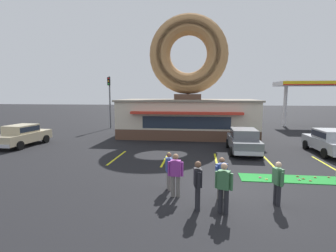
# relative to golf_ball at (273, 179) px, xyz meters

# --- Properties ---
(ground_plane) EXTENTS (160.00, 160.00, 0.00)m
(ground_plane) POSITION_rel_golf_ball_xyz_m (-2.13, -1.83, -0.05)
(ground_plane) COLOR black
(donut_shop_building) EXTENTS (12.30, 6.75, 10.96)m
(donut_shop_building) POSITION_rel_golf_ball_xyz_m (-4.53, 12.11, 3.69)
(donut_shop_building) COLOR brown
(donut_shop_building) RESTS_ON ground
(putting_mat) EXTENTS (4.45, 1.19, 0.03)m
(putting_mat) POSITION_rel_golf_ball_xyz_m (0.76, 0.19, -0.04)
(putting_mat) COLOR #1E842D
(putting_mat) RESTS_ON ground
(mini_donut_near_left) EXTENTS (0.13, 0.13, 0.04)m
(mini_donut_near_left) POSITION_rel_golf_ball_xyz_m (1.13, 0.03, -0.00)
(mini_donut_near_left) COLOR #D8667F
(mini_donut_near_left) RESTS_ON putting_mat
(mini_donut_near_right) EXTENTS (0.13, 0.13, 0.04)m
(mini_donut_near_right) POSITION_rel_golf_ball_xyz_m (1.36, 0.21, -0.00)
(mini_donut_near_right) COLOR brown
(mini_donut_near_right) RESTS_ON putting_mat
(mini_donut_mid_left) EXTENTS (0.13, 0.13, 0.04)m
(mini_donut_mid_left) POSITION_rel_golf_ball_xyz_m (1.98, 0.47, -0.00)
(mini_donut_mid_left) COLOR #A5724C
(mini_donut_mid_left) RESTS_ON putting_mat
(mini_donut_mid_centre) EXTENTS (0.13, 0.13, 0.04)m
(mini_donut_mid_centre) POSITION_rel_golf_ball_xyz_m (1.57, -0.04, -0.00)
(mini_donut_mid_centre) COLOR #A5724C
(mini_donut_mid_centre) RESTS_ON putting_mat
(mini_donut_mid_right) EXTENTS (0.13, 0.13, 0.04)m
(mini_donut_mid_right) POSITION_rel_golf_ball_xyz_m (-0.55, 0.14, -0.00)
(mini_donut_mid_right) COLOR #D8667F
(mini_donut_mid_right) RESTS_ON putting_mat
(mini_donut_far_left) EXTENTS (0.13, 0.13, 0.04)m
(mini_donut_far_left) POSITION_rel_golf_ball_xyz_m (-0.33, -0.10, -0.00)
(mini_donut_far_left) COLOR #E5C666
(mini_donut_far_left) RESTS_ON putting_mat
(mini_donut_far_centre) EXTENTS (0.13, 0.13, 0.04)m
(mini_donut_far_centre) POSITION_rel_golf_ball_xyz_m (1.22, 0.53, -0.00)
(mini_donut_far_centre) COLOR brown
(mini_donut_far_centre) RESTS_ON putting_mat
(mini_donut_far_right) EXTENTS (0.13, 0.13, 0.04)m
(mini_donut_far_right) POSITION_rel_golf_ball_xyz_m (2.62, 0.58, -0.00)
(mini_donut_far_right) COLOR #A5724C
(mini_donut_far_right) RESTS_ON putting_mat
(golf_ball) EXTENTS (0.04, 0.04, 0.04)m
(golf_ball) POSITION_rel_golf_ball_xyz_m (0.00, 0.00, 0.00)
(golf_ball) COLOR white
(golf_ball) RESTS_ON putting_mat
(car_champagne) EXTENTS (2.24, 4.68, 1.60)m
(car_champagne) POSITION_rel_golf_ball_xyz_m (-16.52, 5.74, 0.82)
(car_champagne) COLOR #BCAD89
(car_champagne) RESTS_ON ground
(car_grey) EXTENTS (2.01, 4.58, 1.60)m
(car_grey) POSITION_rel_golf_ball_xyz_m (-0.50, 5.56, 0.82)
(car_grey) COLOR slate
(car_grey) RESTS_ON ground
(car_silver) EXTENTS (2.06, 4.60, 1.60)m
(car_silver) POSITION_rel_golf_ball_xyz_m (4.96, 5.80, 0.82)
(car_silver) COLOR #B2B5BA
(car_silver) RESTS_ON ground
(pedestrian_blue_sweater_man) EXTENTS (0.60, 0.25, 1.66)m
(pedestrian_blue_sweater_man) POSITION_rel_golf_ball_xyz_m (-4.22, -2.50, 0.87)
(pedestrian_blue_sweater_man) COLOR slate
(pedestrian_blue_sweater_man) RESTS_ON ground
(pedestrian_hooded_kid) EXTENTS (0.32, 0.58, 1.56)m
(pedestrian_hooded_kid) POSITION_rel_golf_ball_xyz_m (-0.62, -2.80, 0.80)
(pedestrian_hooded_kid) COLOR #232328
(pedestrian_hooded_kid) RESTS_ON ground
(pedestrian_leather_jacket_man) EXTENTS (0.34, 0.57, 1.54)m
(pedestrian_leather_jacket_man) POSITION_rel_golf_ball_xyz_m (-4.56, -1.78, 0.79)
(pedestrian_leather_jacket_man) COLOR slate
(pedestrian_leather_jacket_man) RESTS_ON ground
(pedestrian_clipboard_woman) EXTENTS (0.49, 0.42, 1.57)m
(pedestrian_clipboard_woman) POSITION_rel_golf_ball_xyz_m (-2.52, -2.44, 0.81)
(pedestrian_clipboard_woman) COLOR slate
(pedestrian_clipboard_woman) RESTS_ON ground
(pedestrian_beanie_man) EXTENTS (0.56, 0.36, 1.69)m
(pedestrian_beanie_man) POSITION_rel_golf_ball_xyz_m (-2.54, -3.69, 0.89)
(pedestrian_beanie_man) COLOR #232328
(pedestrian_beanie_man) RESTS_ON ground
(pedestrian_crossing_woman) EXTENTS (0.30, 0.59, 1.67)m
(pedestrian_crossing_woman) POSITION_rel_golf_ball_xyz_m (-3.38, -3.52, 0.88)
(pedestrian_crossing_woman) COLOR #232328
(pedestrian_crossing_woman) RESTS_ON ground
(trash_bin) EXTENTS (0.57, 0.57, 0.97)m
(trash_bin) POSITION_rel_golf_ball_xyz_m (0.91, 9.03, 0.45)
(trash_bin) COLOR #1E662D
(trash_bin) RESTS_ON ground
(traffic_light_pole) EXTENTS (0.28, 0.47, 5.80)m
(traffic_light_pole) POSITION_rel_golf_ball_xyz_m (-13.48, 16.26, 3.66)
(traffic_light_pole) COLOR #595B60
(traffic_light_pole) RESTS_ON ground
(gas_station_canopy) EXTENTS (9.00, 4.46, 5.30)m
(gas_station_canopy) POSITION_rel_golf_ball_xyz_m (10.06, 20.62, 4.81)
(gas_station_canopy) COLOR silver
(gas_station_canopy) RESTS_ON ground
(parking_stripe_far_left) EXTENTS (0.12, 3.60, 0.01)m
(parking_stripe_far_left) POSITION_rel_golf_ball_xyz_m (-8.39, 3.17, -0.05)
(parking_stripe_far_left) COLOR yellow
(parking_stripe_far_left) RESTS_ON ground
(parking_stripe_left) EXTENTS (0.12, 3.60, 0.01)m
(parking_stripe_left) POSITION_rel_golf_ball_xyz_m (-5.39, 3.17, -0.05)
(parking_stripe_left) COLOR yellow
(parking_stripe_left) RESTS_ON ground
(parking_stripe_mid_left) EXTENTS (0.12, 3.60, 0.01)m
(parking_stripe_mid_left) POSITION_rel_golf_ball_xyz_m (-2.39, 3.17, -0.05)
(parking_stripe_mid_left) COLOR yellow
(parking_stripe_mid_left) RESTS_ON ground
(parking_stripe_centre) EXTENTS (0.12, 3.60, 0.01)m
(parking_stripe_centre) POSITION_rel_golf_ball_xyz_m (0.61, 3.17, -0.05)
(parking_stripe_centre) COLOR yellow
(parking_stripe_centre) RESTS_ON ground
(parking_stripe_mid_right) EXTENTS (0.12, 3.60, 0.01)m
(parking_stripe_mid_right) POSITION_rel_golf_ball_xyz_m (3.61, 3.17, -0.05)
(parking_stripe_mid_right) COLOR yellow
(parking_stripe_mid_right) RESTS_ON ground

